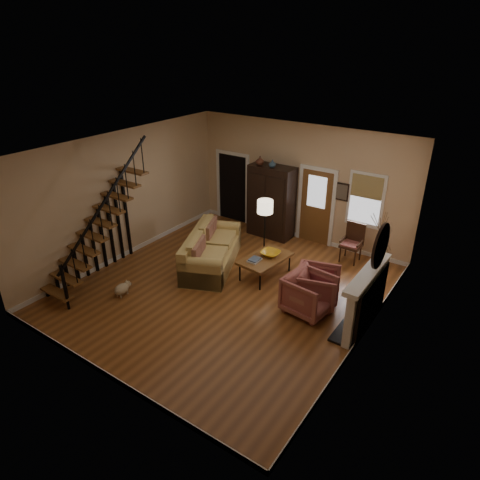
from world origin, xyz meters
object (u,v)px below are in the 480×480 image
Objects in this scene: sofa at (212,250)px; floor_lamp at (264,232)px; side_chair at (351,243)px; coffee_table at (265,267)px; armchair_left at (309,294)px; armchair_right at (317,287)px; armoire at (271,202)px.

sofa is 1.41× the size of floor_lamp.
floor_lamp reaches higher than sofa.
floor_lamp reaches higher than side_chair.
sofa is 1.81× the size of coffee_table.
armchair_left is at bearing -31.79° from sofa.
coffee_table is 1.42× the size of armchair_left.
floor_lamp reaches higher than armchair_left.
floor_lamp is at bearing 48.28° from armchair_right.
sofa is at bearing 73.77° from armchair_right.
armchair_right is 0.90× the size of side_chair.
floor_lamp is (-1.95, 0.95, 0.44)m from armchair_right.
side_chair is at bearing 35.96° from floor_lamp.
side_chair reaches higher than coffee_table.
armchair_left is 2.40m from floor_lamp.
coffee_table is 2.41m from side_chair.
sofa is (-0.28, -2.46, -0.60)m from armoire.
armoire is 1.22× the size of floor_lamp.
armchair_left is at bearing -25.96° from coffee_table.
armchair_right is at bearing 5.48° from armchair_left.
sofa is 2.38× the size of side_chair.
armoire reaches higher than armchair_left.
side_chair reaches higher than armchair_left.
armchair_left is 1.03× the size of armchair_right.
sofa reaches higher than armchair_right.
armchair_left is (2.94, -0.41, -0.02)m from sofa.
sofa is 2.95m from armchair_right.
armchair_right is at bearing -25.88° from floor_lamp.
side_chair is (2.55, -0.20, -0.54)m from armoire.
coffee_table is at bearing -55.77° from floor_lamp.
armchair_left reaches higher than coffee_table.
side_chair is at bearing -12.84° from armchair_right.
side_chair is (-0.11, 2.67, 0.08)m from armchair_left.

